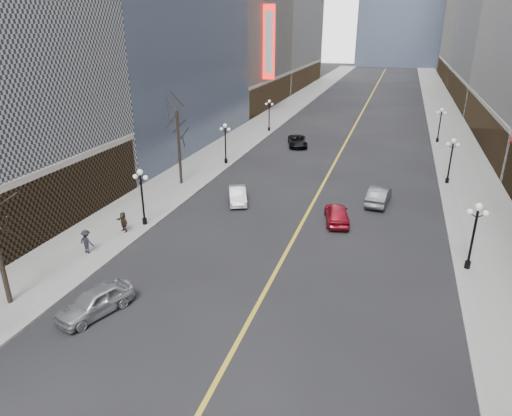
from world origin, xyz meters
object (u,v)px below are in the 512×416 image
Objects in this scene: streetlamp_west_3 at (269,112)px; car_nb_mid at (238,195)px; streetlamp_east_1 at (474,229)px; car_sb_mid at (337,214)px; streetlamp_east_3 at (440,121)px; car_sb_far at (379,195)px; streetlamp_west_1 at (142,191)px; streetlamp_west_2 at (225,139)px; streetlamp_east_2 at (451,156)px; car_nb_near at (95,301)px; car_nb_far at (298,141)px.

streetlamp_west_3 reaches higher than car_nb_mid.
car_sb_mid is at bearing 150.48° from streetlamp_east_1.
streetlamp_east_3 is 0.95× the size of car_sb_far.
streetlamp_east_3 and streetlamp_west_1 have the same top height.
streetlamp_west_2 is 1.01× the size of car_sb_mid.
streetlamp_west_3 is (0.00, 36.00, 0.00)m from streetlamp_west_1.
streetlamp_east_3 is at bearing 0.00° from streetlamp_west_3.
streetlamp_west_3 is (-23.60, 36.00, 0.00)m from streetlamp_east_1.
car_sb_far is (-6.24, -7.51, -2.11)m from streetlamp_east_2.
streetlamp_east_2 is 29.68m from streetlamp_west_1.
car_nb_near is (3.53, -11.27, -2.15)m from streetlamp_west_1.
car_nb_mid is (1.78, 18.32, -0.07)m from car_nb_near.
streetlamp_east_3 is at bearing 35.29° from car_nb_mid.
streetlamp_west_1 is at bearing -149.39° from car_nb_mid.
streetlamp_west_3 is 29.51m from car_nb_mid.
car_nb_mid is 12.54m from car_sb_far.
streetlamp_east_2 is 29.68m from streetlamp_west_3.
streetlamp_west_3 is at bearing 180.00° from streetlamp_east_3.
car_nb_near is 19.74m from car_sb_mid.
streetlamp_east_3 reaches higher than car_nb_mid.
streetlamp_west_1 is at bearing -90.00° from streetlamp_west_2.
car_nb_far is 24.80m from car_sb_mid.
car_sb_mid is (14.40, -12.79, -2.14)m from streetlamp_west_2.
streetlamp_east_2 is at bearing 8.48° from car_nb_mid.
streetlamp_east_3 is at bearing 87.11° from car_nb_near.
streetlamp_east_1 reaches higher than car_nb_far.
streetlamp_east_1 is 1.02× the size of car_nb_near.
streetlamp_west_1 is at bearing 127.51° from car_nb_near.
streetlamp_east_2 and streetlamp_west_3 have the same top height.
car_sb_mid is at bearing 76.69° from car_nb_near.
streetlamp_west_1 is at bearing -142.67° from streetlamp_east_2.
streetlamp_east_1 is 18.00m from streetlamp_east_2.
streetlamp_east_2 is at bearing -138.79° from car_sb_mid.
car_sb_mid is (14.40, -30.79, -2.14)m from streetlamp_west_3.
car_nb_mid is at bearing -79.61° from streetlamp_west_3.
streetlamp_west_1 is at bearing 6.79° from car_sb_mid.
streetlamp_east_3 is at bearing 56.75° from streetlamp_west_1.
streetlamp_west_2 is at bearing 90.00° from streetlamp_west_1.
streetlamp_west_2 is 1.02× the size of car_nb_near.
car_nb_near is at bearing -83.12° from streetlamp_west_2.
streetlamp_west_3 is 0.95× the size of car_sb_far.
streetlamp_east_2 is 1.02× the size of car_nb_near.
streetlamp_west_3 is 0.90× the size of car_nb_far.
streetlamp_east_3 is 51.40m from car_nb_near.
car_sb_mid is 0.93× the size of car_sb_far.
streetlamp_east_1 is 33.61m from car_nb_far.
car_sb_far is (2.96, 5.28, 0.03)m from car_sb_mid.
car_nb_far is (6.00, 28.55, -2.21)m from streetlamp_west_1.
car_sb_far is (12.06, 3.43, 0.10)m from car_nb_mid.
streetlamp_east_1 is 43.05m from streetlamp_west_3.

